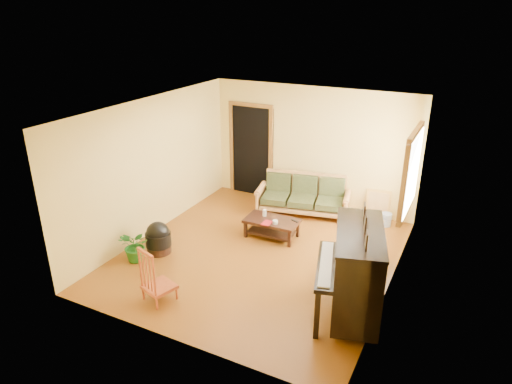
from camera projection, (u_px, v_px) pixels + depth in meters
The scene contains 16 objects.
floor at pixel (260, 255), 8.11m from camera, with size 5.00×5.00×0.00m, color #5F310C.
doorway at pixel (251, 151), 10.37m from camera, with size 1.08×0.16×2.05m, color black.
window at pixel (411, 172), 7.69m from camera, with size 0.12×1.36×1.46m, color white.
sofa at pixel (303, 195), 9.56m from camera, with size 1.90×0.80×0.82m, color #A7713D.
coffee_table at pixel (272, 228), 8.66m from camera, with size 1.01×0.55×0.37m, color black.
armchair at pixel (360, 246), 7.61m from camera, with size 0.73×0.76×0.76m, color #A7713D.
piano at pixel (357, 273), 6.33m from camera, with size 0.88×1.49×1.32m, color black.
footstool at pixel (159, 241), 8.11m from camera, with size 0.46×0.46×0.43m, color black.
red_chair at pixel (158, 274), 6.71m from camera, with size 0.41×0.45×0.89m, color #953A1B.
leaning_frame at pixel (378, 204), 9.35m from camera, with size 0.49×0.11×0.65m, color gold.
ceramic_crock at pixel (386, 220), 9.13m from camera, with size 0.21×0.21×0.26m, color #3755A5.
potted_plant at pixel (136, 246), 7.80m from camera, with size 0.52×0.45×0.58m, color #1D611B.
book at pixel (263, 222), 8.46m from camera, with size 0.16×0.22×0.02m, color maroon.
candle at pixel (265, 213), 8.71m from camera, with size 0.07×0.07×0.13m, color silver.
glass_jar at pixel (275, 222), 8.42m from camera, with size 0.10×0.10×0.07m, color silver.
remote at pixel (295, 221), 8.52m from camera, with size 0.16×0.04×0.02m, color black.
Camera 1 is at (3.12, -6.34, 4.12)m, focal length 32.00 mm.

